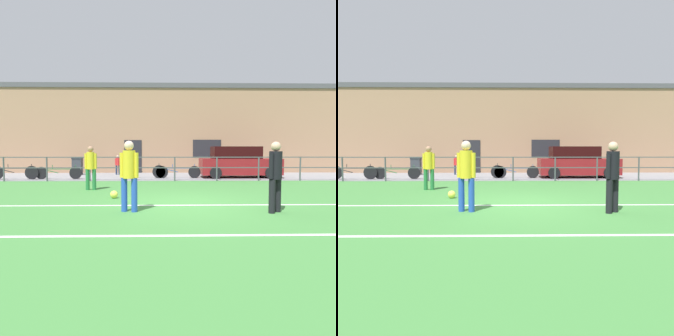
% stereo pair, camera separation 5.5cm
% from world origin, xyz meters
% --- Properties ---
extents(ground, '(60.00, 44.00, 0.04)m').
position_xyz_m(ground, '(0.00, 0.00, -0.02)').
color(ground, '#42843D').
extents(field_line_touchline, '(36.00, 0.11, 0.00)m').
position_xyz_m(field_line_touchline, '(0.00, -0.28, 0.00)').
color(field_line_touchline, white).
rests_on(field_line_touchline, ground).
extents(field_line_hash, '(36.00, 0.11, 0.00)m').
position_xyz_m(field_line_hash, '(0.00, -3.11, 0.00)').
color(field_line_hash, white).
rests_on(field_line_hash, ground).
extents(pavement_strip, '(48.00, 5.00, 0.02)m').
position_xyz_m(pavement_strip, '(0.00, 8.50, 0.01)').
color(pavement_strip, gray).
rests_on(pavement_strip, ground).
extents(perimeter_fence, '(36.07, 0.07, 1.15)m').
position_xyz_m(perimeter_fence, '(0.00, 6.00, 0.75)').
color(perimeter_fence, '#474C51').
rests_on(perimeter_fence, ground).
extents(clubhouse_facade, '(28.00, 2.56, 5.69)m').
position_xyz_m(clubhouse_facade, '(-0.00, 12.20, 2.85)').
color(clubhouse_facade, '#A37A5B').
rests_on(clubhouse_facade, ground).
extents(player_goalkeeper, '(0.38, 0.31, 1.65)m').
position_xyz_m(player_goalkeeper, '(2.01, -1.26, 0.94)').
color(player_goalkeeper, black).
rests_on(player_goalkeeper, ground).
extents(player_striker, '(0.45, 0.29, 1.67)m').
position_xyz_m(player_striker, '(-1.39, -1.08, 0.95)').
color(player_striker, blue).
rests_on(player_striker, ground).
extents(player_winger, '(0.44, 0.28, 1.61)m').
position_xyz_m(player_winger, '(-3.22, 2.86, 0.91)').
color(player_winger, '#237038').
rests_on(player_winger, ground).
extents(soccer_ball_match, '(0.23, 0.23, 0.23)m').
position_xyz_m(soccer_ball_match, '(-2.07, 0.91, 0.12)').
color(soccer_ball_match, '#E5E04C').
rests_on(soccer_ball_match, ground).
extents(spectator_child, '(0.31, 0.20, 1.15)m').
position_xyz_m(spectator_child, '(-3.20, 9.53, 0.67)').
color(spectator_child, '#232D4C').
rests_on(spectator_child, pavement_strip).
extents(parked_car_red, '(4.12, 1.78, 1.63)m').
position_xyz_m(parked_car_red, '(3.45, 7.67, 0.79)').
color(parked_car_red, maroon).
rests_on(parked_car_red, pavement_strip).
extents(bicycle_parked_0, '(2.30, 0.04, 0.73)m').
position_xyz_m(bicycle_parked_0, '(0.23, 7.20, 0.35)').
color(bicycle_parked_0, black).
rests_on(bicycle_parked_0, pavement_strip).
extents(bicycle_parked_1, '(2.37, 0.04, 0.76)m').
position_xyz_m(bicycle_parked_1, '(-7.88, 6.75, 0.37)').
color(bicycle_parked_1, black).
rests_on(bicycle_parked_1, pavement_strip).
extents(bicycle_parked_2, '(2.33, 0.04, 0.76)m').
position_xyz_m(bicycle_parked_2, '(-1.59, 7.20, 0.37)').
color(bicycle_parked_2, black).
rests_on(bicycle_parked_2, pavement_strip).
extents(bicycle_parked_3, '(2.30, 0.04, 0.71)m').
position_xyz_m(bicycle_parked_3, '(-5.75, 6.83, 0.34)').
color(bicycle_parked_3, black).
rests_on(bicycle_parked_3, pavement_strip).
extents(trash_bin_0, '(0.57, 0.49, 1.00)m').
position_xyz_m(trash_bin_0, '(-5.58, 9.59, 0.53)').
color(trash_bin_0, '#33383D').
rests_on(trash_bin_0, pavement_strip).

